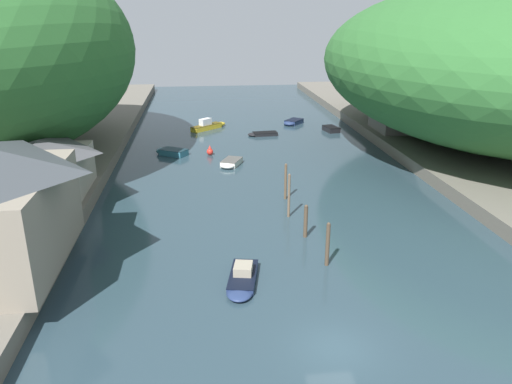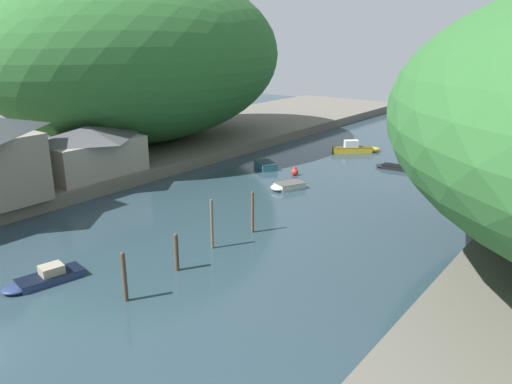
{
  "view_description": "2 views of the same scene",
  "coord_description": "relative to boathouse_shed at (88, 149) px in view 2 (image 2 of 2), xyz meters",
  "views": [
    {
      "loc": [
        -6.31,
        -19.98,
        15.69
      ],
      "look_at": [
        -2.02,
        17.22,
        2.19
      ],
      "focal_mm": 35.0,
      "sensor_mm": 36.0,
      "label": 1
    },
    {
      "loc": [
        23.03,
        -6.94,
        14.67
      ],
      "look_at": [
        0.08,
        22.86,
        2.63
      ],
      "focal_mm": 35.0,
      "sensor_mm": 36.0,
      "label": 2
    }
  ],
  "objects": [
    {
      "name": "mooring_post_middle",
      "position": [
        20.0,
        -3.93,
        -1.86
      ],
      "size": [
        0.21,
        0.21,
        3.69
      ],
      "color": "brown",
      "rests_on": "water_surface"
    },
    {
      "name": "left_bank",
      "position": [
        -7.19,
        9.01,
        -3.08
      ],
      "size": [
        22.0,
        120.0,
        1.24
      ],
      "color": "#666056",
      "rests_on": "ground"
    },
    {
      "name": "boat_cabin_cruiser",
      "position": [
        26.85,
        31.18,
        -3.38
      ],
      "size": [
        3.66,
        3.98,
        0.65
      ],
      "rotation": [
        0.0,
        0.0,
        2.48
      ],
      "color": "navy",
      "rests_on": "water_surface"
    },
    {
      "name": "boat_far_upstream",
      "position": [
        31.28,
        26.42,
        -3.36
      ],
      "size": [
        2.18,
        3.62,
        0.69
      ],
      "rotation": [
        0.0,
        0.0,
        0.21
      ],
      "color": "black",
      "rests_on": "water_surface"
    },
    {
      "name": "mooring_post_fourth",
      "position": [
        20.43,
        0.16,
        -2.05
      ],
      "size": [
        0.23,
        0.23,
        3.3
      ],
      "color": "brown",
      "rests_on": "water_surface"
    },
    {
      "name": "boat_red_skiff",
      "position": [
        21.39,
        24.66,
        -3.49
      ],
      "size": [
        4.14,
        1.97,
        0.43
      ],
      "rotation": [
        0.0,
        0.0,
        1.68
      ],
      "color": "black",
      "rests_on": "water_surface"
    },
    {
      "name": "mooring_post_second",
      "position": [
        20.54,
        -7.91,
        -2.42
      ],
      "size": [
        0.29,
        0.29,
        2.56
      ],
      "color": "#4C3D2D",
      "rests_on": "water_surface"
    },
    {
      "name": "water_surface",
      "position": [
        19.37,
        9.01,
        -3.71
      ],
      "size": [
        130.0,
        130.0,
        0.0
      ],
      "primitive_type": "plane",
      "color": "#283D47",
      "rests_on": "ground"
    },
    {
      "name": "boat_small_dinghy",
      "position": [
        16.23,
        10.9,
        -3.4
      ],
      "size": [
        2.9,
        3.83,
        0.62
      ],
      "rotation": [
        0.0,
        0.0,
        2.73
      ],
      "color": "silver",
      "rests_on": "water_surface"
    },
    {
      "name": "boat_moored_right",
      "position": [
        15.3,
        -14.16,
        -3.39
      ],
      "size": [
        2.45,
        5.01,
        1.01
      ],
      "rotation": [
        0.0,
        0.0,
        2.95
      ],
      "color": "navy",
      "rests_on": "water_surface"
    },
    {
      "name": "boat_near_quay",
      "position": [
        9.54,
        16.23,
        -3.35
      ],
      "size": [
        4.16,
        3.53,
        0.72
      ],
      "rotation": [
        0.0,
        0.0,
        1.0
      ],
      "color": "teal",
      "rests_on": "water_surface"
    },
    {
      "name": "boat_navy_launch",
      "position": [
        14.47,
        29.53,
        -3.21
      ],
      "size": [
        5.42,
        5.17,
        1.6
      ],
      "rotation": [
        0.0,
        0.0,
        5.46
      ],
      "color": "gold",
      "rests_on": "water_surface"
    },
    {
      "name": "channel_buoy_near",
      "position": [
        14.16,
        15.59,
        -3.26
      ],
      "size": [
        0.77,
        0.77,
        1.15
      ],
      "color": "red",
      "rests_on": "water_surface"
    },
    {
      "name": "mooring_post_nearest",
      "position": [
        21.04,
        -12.39,
        -2.17
      ],
      "size": [
        0.27,
        0.27,
        3.05
      ],
      "color": "#4C3D2D",
      "rests_on": "water_surface"
    },
    {
      "name": "hillside_left",
      "position": [
        -8.29,
        14.5,
        8.2
      ],
      "size": [
        29.59,
        41.43,
        21.32
      ],
      "color": "#2D662D",
      "rests_on": "left_bank"
    },
    {
      "name": "boathouse_shed",
      "position": [
        0.0,
        0.0,
        0.0
      ],
      "size": [
        7.22,
        10.28,
        4.78
      ],
      "color": "gray",
      "rests_on": "left_bank"
    }
  ]
}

